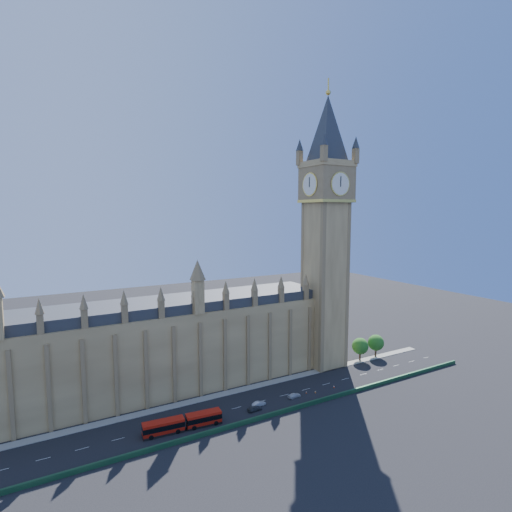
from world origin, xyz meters
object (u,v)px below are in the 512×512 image
car_silver (259,404)px  car_white (294,395)px  red_bus (183,423)px  car_grey (255,408)px

car_silver → car_white: (11.86, -0.48, -0.07)m
red_bus → car_silver: (22.86, 1.34, -1.11)m
red_bus → car_silver: red_bus is taller
car_grey → car_silver: bearing=-56.9°
red_bus → car_silver: bearing=8.7°
car_silver → car_white: car_silver is taller
car_silver → car_white: 11.87m
car_grey → car_white: car_grey is taller
car_grey → car_white: size_ratio=0.97×
car_silver → car_grey: bearing=119.5°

